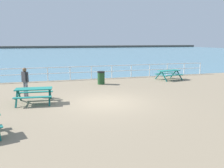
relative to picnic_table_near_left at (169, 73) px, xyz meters
The scene contains 8 objects.
ground_plane 8.82m from the picnic_table_near_left, 141.24° to the right, with size 30.00×24.00×0.20m, color gray.
sea_band 47.74m from the picnic_table_near_left, 98.26° to the left, with size 142.00×90.00×0.01m, color teal.
distant_shoreline 90.51m from the picnic_table_near_left, 94.35° to the left, with size 142.00×6.00×1.80m, color #4C4C47.
seaward_railing 7.22m from the picnic_table_near_left, 161.88° to the left, with size 23.07×0.07×1.08m.
picnic_table_near_left is the anchor object (origin of this frame).
picnic_table_far_left 11.38m from the picnic_table_near_left, 155.83° to the right, with size 1.93×1.68×0.80m.
visitor 11.29m from the picnic_table_near_left, 164.41° to the right, with size 0.39×0.42×1.66m.
litter_bin 5.81m from the picnic_table_near_left, behind, with size 0.55×0.55×0.95m.
Camera 1 is at (-3.08, -11.61, 3.16)m, focal length 38.17 mm.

